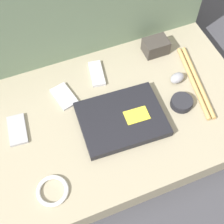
% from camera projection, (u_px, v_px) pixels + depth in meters
% --- Properties ---
extents(ground_plane, '(8.00, 8.00, 0.00)m').
position_uv_depth(ground_plane, '(112.00, 127.00, 1.29)').
color(ground_plane, '#38383D').
extents(couch_seat, '(1.12, 0.66, 0.10)m').
position_uv_depth(couch_seat, '(112.00, 121.00, 1.25)').
color(couch_seat, gray).
rests_on(couch_seat, ground_plane).
extents(couch_backrest, '(1.12, 0.20, 0.52)m').
position_uv_depth(couch_backrest, '(73.00, 12.00, 1.28)').
color(couch_backrest, '#60755B').
rests_on(couch_backrest, ground_plane).
extents(laptop, '(0.33, 0.26, 0.03)m').
position_uv_depth(laptop, '(122.00, 119.00, 1.18)').
color(laptop, black).
rests_on(laptop, couch_seat).
extents(computer_mouse, '(0.07, 0.06, 0.04)m').
position_uv_depth(computer_mouse, '(177.00, 78.00, 1.28)').
color(computer_mouse, gray).
rests_on(computer_mouse, couch_seat).
extents(speaker_puck, '(0.09, 0.09, 0.03)m').
position_uv_depth(speaker_puck, '(182.00, 102.00, 1.22)').
color(speaker_puck, black).
rests_on(speaker_puck, couch_seat).
extents(phone_silver, '(0.08, 0.13, 0.01)m').
position_uv_depth(phone_silver, '(17.00, 130.00, 1.17)').
color(phone_silver, '#99999E').
rests_on(phone_silver, couch_seat).
extents(phone_black, '(0.09, 0.13, 0.01)m').
position_uv_depth(phone_black, '(64.00, 96.00, 1.25)').
color(phone_black, '#B7B7BC').
rests_on(phone_black, couch_seat).
extents(phone_small, '(0.07, 0.14, 0.01)m').
position_uv_depth(phone_small, '(97.00, 74.00, 1.31)').
color(phone_small, '#B7B7BC').
rests_on(phone_small, couch_seat).
extents(camera_pouch, '(0.10, 0.08, 0.07)m').
position_uv_depth(camera_pouch, '(156.00, 46.00, 1.35)').
color(camera_pouch, '#38332D').
rests_on(camera_pouch, couch_seat).
extents(cable_coil, '(0.11, 0.11, 0.01)m').
position_uv_depth(cable_coil, '(53.00, 191.00, 1.04)').
color(cable_coil, white).
rests_on(cable_coil, couch_seat).
extents(drumstick_pair, '(0.10, 0.37, 0.02)m').
position_uv_depth(drumstick_pair, '(195.00, 81.00, 1.28)').
color(drumstick_pair, tan).
rests_on(drumstick_pair, couch_seat).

